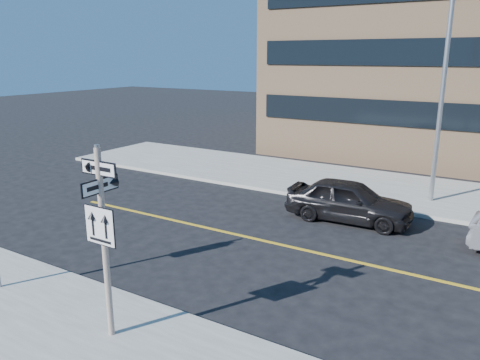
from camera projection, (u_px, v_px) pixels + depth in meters
The scene contains 5 objects.
ground at pixel (185, 291), 11.97m from camera, with size 120.00×120.00×0.00m, color black.
sign_pole at pixel (103, 233), 9.27m from camera, with size 0.92×0.92×4.06m.
parked_car_a at pixel (349, 200), 16.90m from camera, with size 4.50×1.81×1.53m, color black.
streetlight_a at pixel (442, 85), 17.59m from camera, with size 0.55×2.25×8.00m.
building_brick at pixel (453, 3), 29.25m from camera, with size 18.00×18.00×18.00m, color tan.
Camera 1 is at (6.86, -8.51, 5.84)m, focal length 35.00 mm.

